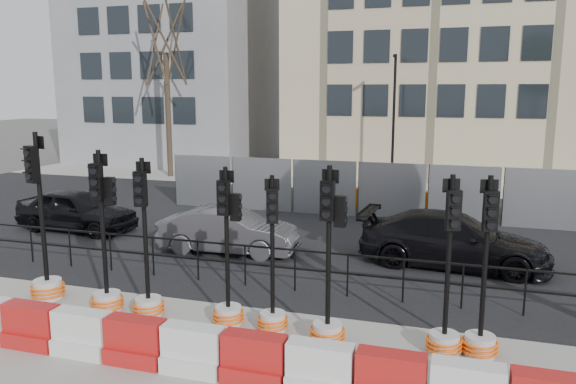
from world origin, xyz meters
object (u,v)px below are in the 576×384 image
(traffic_signal_d, at_px, (228,289))
(traffic_signal_h, at_px, (482,321))
(traffic_signal_a, at_px, (45,266))
(car_c, at_px, (453,240))
(car_a, at_px, (77,210))

(traffic_signal_d, relative_size, traffic_signal_h, 0.99)
(traffic_signal_a, relative_size, traffic_signal_d, 1.17)
(car_c, bearing_deg, traffic_signal_h, -169.59)
(traffic_signal_a, xyz_separation_m, car_a, (-3.25, 5.27, -0.07))
(traffic_signal_a, bearing_deg, traffic_signal_h, 16.97)
(traffic_signal_h, bearing_deg, traffic_signal_a, 167.42)
(traffic_signal_h, distance_m, car_c, 5.06)
(car_c, bearing_deg, traffic_signal_d, 145.52)
(traffic_signal_a, xyz_separation_m, traffic_signal_h, (8.93, -0.02, -0.10))
(traffic_signal_h, distance_m, car_a, 13.27)
(traffic_signal_d, relative_size, car_c, 0.63)
(car_c, bearing_deg, car_a, 92.96)
(car_a, height_order, car_c, car_c)
(traffic_signal_a, distance_m, traffic_signal_d, 4.30)
(traffic_signal_d, xyz_separation_m, car_a, (-7.55, 5.35, -0.06))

